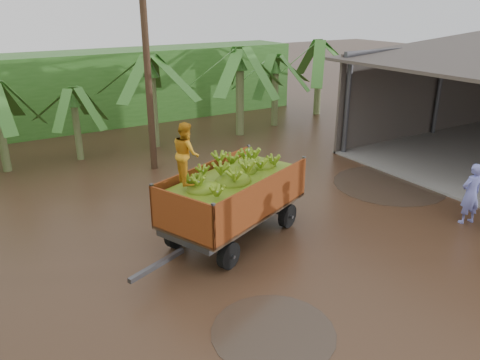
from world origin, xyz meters
name	(u,v)px	position (x,y,z in m)	size (l,w,h in m)	color
ground	(345,243)	(0.00, 0.00, 0.00)	(100.00, 100.00, 0.00)	black
hedge_north	(93,89)	(-2.00, 16.00, 1.80)	(22.00, 3.00, 3.60)	#2D661E
banana_trailer	(233,194)	(-2.33, 1.84, 1.24)	(5.61, 3.33, 3.35)	#AE4818
man_blue	(471,194)	(3.78, -0.91, 0.89)	(0.65, 0.43, 1.78)	#757CD6
utility_pole	(147,62)	(-2.07, 8.08, 3.93)	(1.20, 0.24, 7.75)	#47301E
banana_plants	(93,137)	(-4.46, 6.96, 1.87)	(24.89, 20.98, 4.09)	#2D661E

